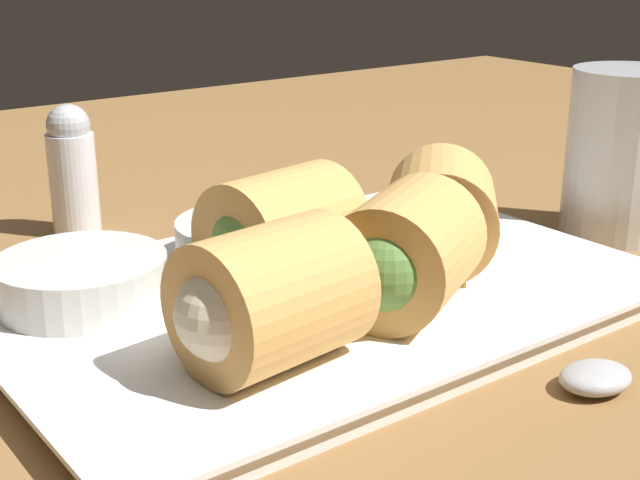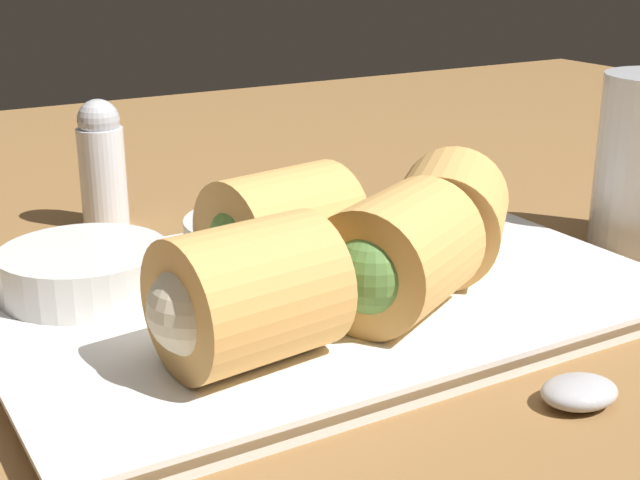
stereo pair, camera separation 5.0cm
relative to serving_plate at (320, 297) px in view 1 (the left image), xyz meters
The scene contains 11 objects.
table_surface 4.60cm from the serving_plate, 157.27° to the right, with size 180.00×140.00×2.00cm.
serving_plate is the anchor object (origin of this frame).
roll_front_left 8.05cm from the serving_plate, 13.20° to the right, with size 9.52×9.52×6.30cm.
roll_front_right 10.70cm from the serving_plate, 141.23° to the right, with size 8.59×7.11×6.30cm.
roll_back_left 4.58cm from the serving_plate, 155.66° to the left, with size 8.71×7.44×6.30cm.
roll_back_right 6.88cm from the serving_plate, 81.73° to the right, with size 9.29×8.95×6.30cm.
dipping_bowl_near 5.78cm from the serving_plate, 99.84° to the left, with size 8.78×8.78×2.44cm.
dipping_bowl_far 12.62cm from the serving_plate, 154.71° to the left, with size 8.78×8.78×2.44cm.
spoon 15.96cm from the serving_plate, 68.67° to the right, with size 14.98×3.72×1.23cm.
drinking_glass 24.74cm from the serving_plate, ahead, with size 7.69×7.69×11.18cm.
salt_shaker 21.54cm from the serving_plate, 104.72° to the left, with size 3.19×3.19×8.91cm.
Camera 1 is at (-22.96, -34.19, 21.51)cm, focal length 50.00 mm.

